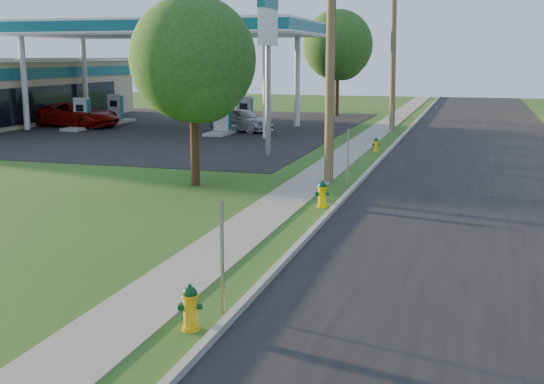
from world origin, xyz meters
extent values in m
cube|color=black|center=(4.50, 10.00, 0.01)|extent=(8.00, 120.00, 0.02)
cube|color=gray|center=(0.50, 10.00, 0.07)|extent=(0.15, 120.00, 0.15)
cube|color=gray|center=(-1.25, 10.00, 0.01)|extent=(1.50, 120.00, 0.03)
cube|color=black|center=(-16.00, 32.00, 0.01)|extent=(26.00, 28.00, 0.02)
cylinder|color=brown|center=(-0.60, 17.00, 4.90)|extent=(0.32, 0.32, 9.80)
cylinder|color=brown|center=(-0.60, 35.00, 4.75)|extent=(0.49, 0.32, 9.50)
cube|color=gray|center=(0.25, 4.20, 1.00)|extent=(0.05, 0.04, 2.00)
cube|color=gray|center=(0.25, 16.00, 1.00)|extent=(0.05, 0.04, 2.00)
cube|color=gray|center=(0.25, 28.20, 1.00)|extent=(0.05, 0.04, 2.00)
cylinder|color=silver|center=(-21.50, 28.70, 2.75)|extent=(0.36, 0.36, 5.50)
cylinder|color=silver|center=(-21.50, 35.30, 2.75)|extent=(0.36, 0.36, 5.50)
cylinder|color=silver|center=(-6.50, 28.70, 2.75)|extent=(0.36, 0.36, 5.50)
cylinder|color=silver|center=(-6.50, 35.30, 2.75)|extent=(0.36, 0.36, 5.50)
cube|color=silver|center=(-14.00, 32.00, 5.95)|extent=(18.00, 9.00, 0.90)
cube|color=#0E5C66|center=(-14.00, 32.00, 5.95)|extent=(18.15, 9.15, 0.63)
cube|color=silver|center=(-14.00, 32.00, 5.63)|extent=(18.18, 9.18, 0.10)
cube|color=gray|center=(-18.50, 30.00, 0.09)|extent=(1.20, 3.20, 0.18)
cube|color=#9EA0A3|center=(-18.50, 30.00, 1.05)|extent=(0.90, 0.50, 1.70)
cube|color=#0E5C66|center=(-18.50, 30.00, 1.05)|extent=(0.94, 0.40, 1.50)
cube|color=black|center=(-18.50, 29.73, 1.30)|extent=(0.50, 0.02, 0.40)
cube|color=gray|center=(-9.50, 30.00, 0.09)|extent=(1.20, 3.20, 0.18)
cube|color=#9EA0A3|center=(-9.50, 30.00, 1.05)|extent=(0.90, 0.50, 1.70)
cube|color=#0E5C66|center=(-9.50, 30.00, 1.05)|extent=(0.94, 0.40, 1.50)
cube|color=black|center=(-9.50, 29.73, 1.30)|extent=(0.50, 0.02, 0.40)
cube|color=gray|center=(-18.50, 34.00, 0.09)|extent=(1.20, 3.20, 0.18)
cube|color=#9EA0A3|center=(-18.50, 34.00, 1.05)|extent=(0.90, 0.50, 1.70)
cube|color=#0E5C66|center=(-18.50, 34.00, 1.05)|extent=(0.94, 0.40, 1.50)
cube|color=black|center=(-18.50, 33.73, 1.30)|extent=(0.50, 0.02, 0.40)
cube|color=gray|center=(-9.50, 34.00, 0.09)|extent=(1.20, 3.20, 0.18)
cube|color=#9EA0A3|center=(-9.50, 34.00, 1.05)|extent=(0.90, 0.50, 1.70)
cube|color=#0E5C66|center=(-9.50, 34.00, 1.05)|extent=(0.94, 0.40, 1.50)
cube|color=black|center=(-9.50, 33.73, 1.30)|extent=(0.50, 0.02, 0.40)
cube|color=#0E5C66|center=(-21.98, 32.00, 3.30)|extent=(0.06, 22.00, 0.70)
cube|color=black|center=(-21.97, 32.00, 1.40)|extent=(0.06, 16.06, 2.20)
cylinder|color=gray|center=(-4.50, 22.50, 2.50)|extent=(0.24, 0.24, 5.00)
cube|color=silver|center=(-4.50, 22.50, 5.80)|extent=(0.30, 2.00, 2.00)
cube|color=#0E5C66|center=(-4.50, 22.50, 6.60)|extent=(0.34, 2.04, 0.50)
cylinder|color=#351F12|center=(-4.83, 15.05, 1.64)|extent=(0.30, 0.30, 3.28)
sphere|color=#234215|center=(-4.83, 15.05, 4.26)|extent=(4.20, 4.20, 4.20)
sphere|color=#234215|center=(-4.43, 14.75, 3.61)|extent=(2.89, 2.89, 2.89)
cylinder|color=#351F12|center=(-5.59, 43.45, 1.98)|extent=(0.30, 0.30, 3.96)
sphere|color=#234215|center=(-5.59, 43.45, 5.15)|extent=(5.07, 5.07, 5.07)
sphere|color=#234215|center=(-5.19, 43.15, 4.35)|extent=(3.48, 3.48, 3.48)
cylinder|color=gold|center=(0.00, 3.40, 0.03)|extent=(0.29, 0.29, 0.06)
cylinder|color=gold|center=(0.00, 3.40, 0.31)|extent=(0.23, 0.23, 0.62)
cylinder|color=gold|center=(0.00, 3.40, 0.58)|extent=(0.29, 0.29, 0.04)
sphere|color=#073C18|center=(0.00, 3.40, 0.62)|extent=(0.24, 0.24, 0.24)
cylinder|color=#073C18|center=(0.00, 3.40, 0.74)|extent=(0.05, 0.05, 0.06)
cylinder|color=#073C18|center=(0.04, 3.26, 0.39)|extent=(0.15, 0.15, 0.11)
cylinder|color=#073C18|center=(-0.14, 3.35, 0.39)|extent=(0.13, 0.12, 0.09)
cylinder|color=#073C18|center=(0.13, 3.44, 0.39)|extent=(0.13, 0.12, 0.09)
cylinder|color=#EDD100|center=(0.07, 12.93, 0.03)|extent=(0.30, 0.30, 0.06)
cylinder|color=#EDD100|center=(0.07, 12.93, 0.32)|extent=(0.24, 0.24, 0.64)
cylinder|color=#EDD100|center=(0.07, 12.93, 0.60)|extent=(0.30, 0.30, 0.04)
sphere|color=#063C1F|center=(0.07, 12.93, 0.64)|extent=(0.25, 0.25, 0.25)
cylinder|color=#063C1F|center=(0.07, 12.93, 0.77)|extent=(0.05, 0.05, 0.06)
cylinder|color=#063C1F|center=(0.09, 12.78, 0.41)|extent=(0.14, 0.15, 0.12)
cylinder|color=#063C1F|center=(-0.08, 12.90, 0.41)|extent=(0.12, 0.11, 0.10)
cylinder|color=#063C1F|center=(0.21, 12.96, 0.41)|extent=(0.12, 0.11, 0.10)
cylinder|color=yellow|center=(-0.08, 25.12, 0.03)|extent=(0.25, 0.25, 0.05)
cylinder|color=yellow|center=(-0.08, 25.12, 0.27)|extent=(0.20, 0.20, 0.54)
cylinder|color=yellow|center=(-0.08, 25.12, 0.51)|extent=(0.25, 0.25, 0.04)
sphere|color=#053B0F|center=(-0.08, 25.12, 0.54)|extent=(0.21, 0.21, 0.21)
cylinder|color=#053B0F|center=(-0.08, 25.12, 0.65)|extent=(0.05, 0.05, 0.05)
cylinder|color=#053B0F|center=(-0.05, 25.00, 0.34)|extent=(0.12, 0.13, 0.10)
cylinder|color=#053B0F|center=(-0.20, 25.09, 0.34)|extent=(0.11, 0.10, 0.08)
cylinder|color=#053B0F|center=(0.04, 25.15, 0.34)|extent=(0.11, 0.10, 0.08)
imported|color=#730804|center=(-19.46, 30.95, 0.78)|extent=(6.05, 3.74, 1.56)
imported|color=silver|center=(-8.91, 31.53, 0.71)|extent=(4.47, 3.12, 1.41)
camera|label=1|loc=(4.23, -6.20, 4.37)|focal=45.00mm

